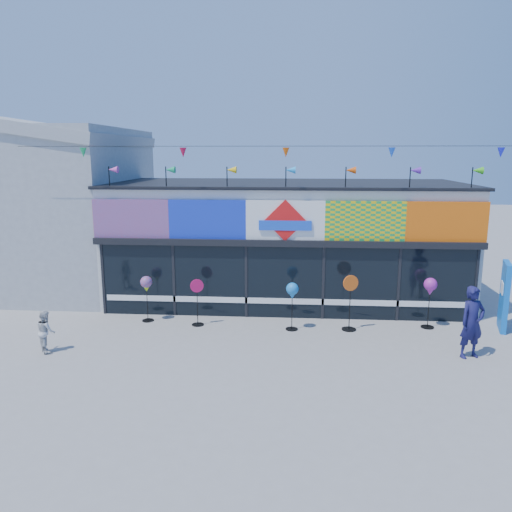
# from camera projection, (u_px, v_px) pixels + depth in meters

# --- Properties ---
(ground) EXTENTS (80.00, 80.00, 0.00)m
(ground) POSITION_uv_depth(u_px,v_px,m) (282.00, 361.00, 12.45)
(ground) COLOR gray
(ground) RESTS_ON ground
(kite_shop) EXTENTS (16.00, 5.70, 5.31)m
(kite_shop) POSITION_uv_depth(u_px,v_px,m) (286.00, 240.00, 17.84)
(kite_shop) COLOR silver
(kite_shop) RESTS_ON ground
(neighbour_building) EXTENTS (8.18, 7.20, 6.87)m
(neighbour_building) POSITION_uv_depth(u_px,v_px,m) (29.00, 203.00, 19.35)
(neighbour_building) COLOR #AAADB0
(neighbour_building) RESTS_ON ground
(blue_sign) EXTENTS (0.42, 1.01, 2.02)m
(blue_sign) POSITION_uv_depth(u_px,v_px,m) (504.00, 296.00, 14.54)
(blue_sign) COLOR blue
(blue_sign) RESTS_ON ground
(spinner_0) EXTENTS (0.36, 0.36, 1.43)m
(spinner_0) POSITION_uv_depth(u_px,v_px,m) (146.00, 285.00, 15.24)
(spinner_0) COLOR black
(spinner_0) RESTS_ON ground
(spinner_1) EXTENTS (0.39, 0.36, 1.43)m
(spinner_1) POSITION_uv_depth(u_px,v_px,m) (197.00, 301.00, 14.94)
(spinner_1) COLOR black
(spinner_1) RESTS_ON ground
(spinner_2) EXTENTS (0.36, 0.36, 1.43)m
(spinner_2) POSITION_uv_depth(u_px,v_px,m) (292.00, 292.00, 14.48)
(spinner_2) COLOR black
(spinner_2) RESTS_ON ground
(spinner_3) EXTENTS (0.45, 0.42, 1.66)m
(spinner_3) POSITION_uv_depth(u_px,v_px,m) (350.00, 301.00, 14.51)
(spinner_3) COLOR black
(spinner_3) RESTS_ON ground
(spinner_4) EXTENTS (0.39, 0.39, 1.53)m
(spinner_4) POSITION_uv_depth(u_px,v_px,m) (430.00, 288.00, 14.63)
(spinner_4) COLOR black
(spinner_4) RESTS_ON ground
(adult_man) EXTENTS (0.79, 0.65, 1.85)m
(adult_man) POSITION_uv_depth(u_px,v_px,m) (472.00, 322.00, 12.55)
(adult_man) COLOR #171647
(adult_man) RESTS_ON ground
(child) EXTENTS (0.59, 0.61, 1.11)m
(child) POSITION_uv_depth(u_px,v_px,m) (46.00, 331.00, 12.99)
(child) COLOR #BCBCBC
(child) RESTS_ON ground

